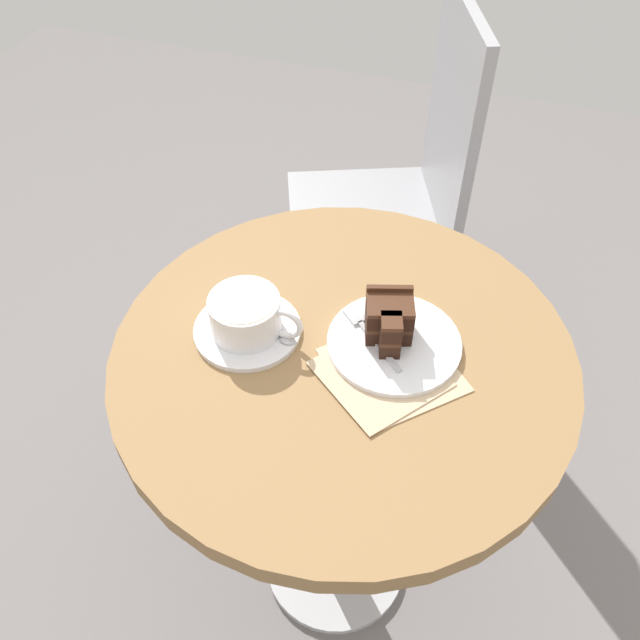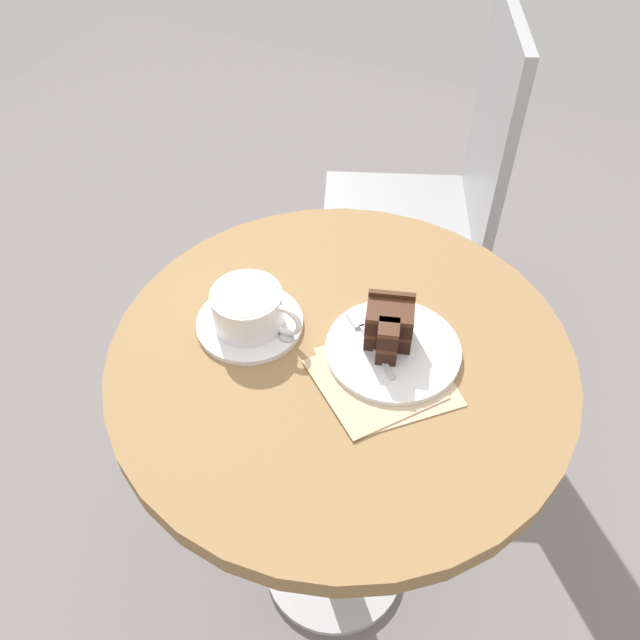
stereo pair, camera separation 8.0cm
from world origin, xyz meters
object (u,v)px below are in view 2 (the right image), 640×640
at_px(fork, 367,335).
at_px(napkin, 382,378).
at_px(saucer, 250,323).
at_px(teaspoon, 280,323).
at_px(cake_plate, 393,350).
at_px(cake_slice, 389,326).
at_px(cafe_chair, 445,185).
at_px(coffee_cup, 249,308).

bearing_deg(fork, napkin, 172.65).
bearing_deg(napkin, fork, 129.45).
relative_size(saucer, fork, 1.42).
xyz_separation_m(teaspoon, cake_plate, (0.17, 0.03, -0.00)).
bearing_deg(teaspoon, napkin, 33.96).
relative_size(saucer, cake_plate, 0.82).
relative_size(cake_slice, napkin, 0.38).
bearing_deg(cafe_chair, teaspoon, -26.00).
distance_m(saucer, cafe_chair, 0.76).
height_order(cake_plate, cake_slice, cake_slice).
height_order(coffee_cup, fork, coffee_cup).
height_order(teaspoon, cafe_chair, cafe_chair).
bearing_deg(teaspoon, coffee_cup, -118.29).
distance_m(cake_slice, cafe_chair, 0.73).
xyz_separation_m(cake_plate, cafe_chair, (-0.11, 0.69, -0.20)).
bearing_deg(cake_plate, saucer, -169.81).
bearing_deg(cafe_chair, coffee_cup, -29.13).
bearing_deg(teaspoon, cafe_chair, 127.85).
relative_size(teaspoon, cake_plate, 0.44).
height_order(coffee_cup, napkin, coffee_cup).
bearing_deg(napkin, cake_slice, 103.87).
bearing_deg(cafe_chair, napkin, -12.77).
xyz_separation_m(cake_plate, napkin, (0.00, -0.05, -0.00)).
bearing_deg(saucer, coffee_cup, -41.35).
height_order(teaspoon, cake_plate, teaspoon).
distance_m(napkin, cafe_chair, 0.77).
distance_m(saucer, teaspoon, 0.05).
distance_m(coffee_cup, napkin, 0.21).
bearing_deg(teaspoon, fork, 55.49).
bearing_deg(napkin, cafe_chair, 98.87).
xyz_separation_m(teaspoon, cake_slice, (0.16, 0.03, 0.03)).
bearing_deg(coffee_cup, teaspoon, 19.49).
relative_size(coffee_cup, napkin, 0.59).
distance_m(cake_plate, fork, 0.04).
relative_size(cake_plate, cake_slice, 2.19).
height_order(napkin, cafe_chair, cafe_chair).
bearing_deg(cake_plate, cafe_chair, 99.30).
xyz_separation_m(saucer, fork, (0.17, 0.04, 0.01)).
height_order(saucer, cake_slice, cake_slice).
bearing_deg(cake_slice, napkin, -76.13).
relative_size(fork, cafe_chair, 0.12).
relative_size(fork, napkin, 0.47).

